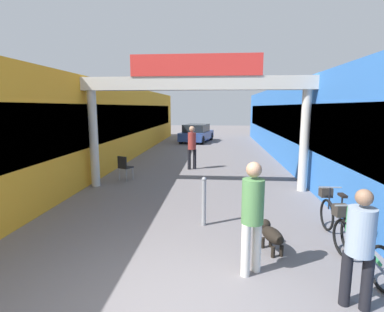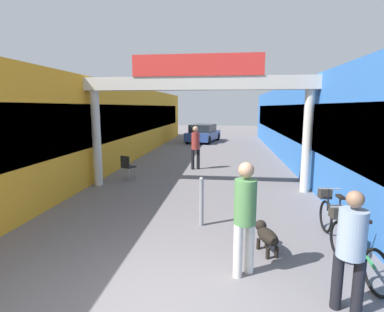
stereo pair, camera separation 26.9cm
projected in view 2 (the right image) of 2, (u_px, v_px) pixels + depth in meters
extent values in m
cube|color=gold|center=(105.00, 124.00, 14.76)|extent=(3.00, 26.00, 3.61)
cube|color=black|center=(134.00, 120.00, 14.56)|extent=(0.04, 23.40, 1.44)
cube|color=blue|center=(320.00, 125.00, 13.56)|extent=(3.00, 26.00, 3.61)
cube|color=black|center=(287.00, 121.00, 13.71)|extent=(0.04, 23.40, 1.44)
cylinder|color=beige|center=(97.00, 139.00, 9.87)|extent=(0.28, 0.28, 3.12)
cylinder|color=beige|center=(307.00, 142.00, 9.08)|extent=(0.28, 0.28, 3.12)
cube|color=beige|center=(198.00, 83.00, 9.19)|extent=(7.40, 0.44, 0.40)
cube|color=red|center=(197.00, 65.00, 8.91)|extent=(3.96, 0.10, 0.64)
cylinder|color=silver|center=(238.00, 251.00, 4.59)|extent=(0.20, 0.20, 0.84)
cylinder|color=silver|center=(250.00, 247.00, 4.72)|extent=(0.20, 0.20, 0.84)
cylinder|color=#4C7F47|center=(245.00, 202.00, 4.53)|extent=(0.48, 0.48, 0.69)
sphere|color=tan|center=(246.00, 170.00, 4.45)|extent=(0.33, 0.33, 0.24)
cylinder|color=black|center=(358.00, 287.00, 3.76)|extent=(0.18, 0.18, 0.75)
cylinder|color=black|center=(337.00, 281.00, 3.88)|extent=(0.18, 0.18, 0.75)
cylinder|color=#8C9EB2|center=(352.00, 234.00, 3.71)|extent=(0.44, 0.44, 0.62)
sphere|color=#8C664C|center=(355.00, 199.00, 3.64)|extent=(0.28, 0.28, 0.21)
cylinder|color=black|center=(198.00, 159.00, 12.68)|extent=(0.18, 0.18, 0.85)
cylinder|color=black|center=(193.00, 159.00, 12.62)|extent=(0.18, 0.18, 0.85)
cylinder|color=#99332D|center=(196.00, 141.00, 12.52)|extent=(0.44, 0.44, 0.70)
sphere|color=tan|center=(196.00, 129.00, 12.44)|extent=(0.31, 0.31, 0.24)
ellipsoid|color=black|center=(268.00, 236.00, 5.35)|extent=(0.47, 0.68, 0.25)
sphere|color=black|center=(261.00, 226.00, 5.61)|extent=(0.27, 0.27, 0.21)
sphere|color=white|center=(263.00, 233.00, 5.53)|extent=(0.19, 0.19, 0.15)
cylinder|color=black|center=(258.00, 244.00, 5.55)|extent=(0.09, 0.09, 0.20)
cylinder|color=black|center=(266.00, 243.00, 5.58)|extent=(0.09, 0.09, 0.20)
cylinder|color=black|center=(268.00, 253.00, 5.19)|extent=(0.09, 0.09, 0.20)
cylinder|color=black|center=(276.00, 252.00, 5.22)|extent=(0.09, 0.09, 0.20)
torus|color=black|center=(340.00, 240.00, 5.16)|extent=(0.14, 0.67, 0.67)
torus|color=black|center=(377.00, 273.00, 4.15)|extent=(0.14, 0.67, 0.67)
cube|color=#338C4C|center=(357.00, 244.00, 4.63)|extent=(0.17, 0.94, 0.34)
cylinder|color=#338C4C|center=(363.00, 234.00, 4.47)|extent=(0.04, 0.04, 0.42)
cube|color=black|center=(365.00, 220.00, 4.44)|extent=(0.13, 0.23, 0.05)
cylinder|color=#338C4C|center=(343.00, 221.00, 5.04)|extent=(0.04, 0.04, 0.46)
cylinder|color=gray|center=(345.00, 207.00, 5.00)|extent=(0.46, 0.09, 0.03)
cube|color=#332D28|center=(338.00, 212.00, 5.22)|extent=(0.27, 0.23, 0.20)
torus|color=black|center=(326.00, 216.00, 6.29)|extent=(0.08, 0.67, 0.67)
torus|color=black|center=(347.00, 237.00, 5.29)|extent=(0.08, 0.67, 0.67)
cube|color=black|center=(336.00, 217.00, 5.76)|extent=(0.08, 0.94, 0.34)
cylinder|color=black|center=(340.00, 208.00, 5.60)|extent=(0.03, 0.03, 0.42)
cube|color=black|center=(340.00, 197.00, 5.57)|extent=(0.11, 0.22, 0.05)
cylinder|color=black|center=(328.00, 200.00, 6.17)|extent=(0.03, 0.03, 0.46)
cylinder|color=gray|center=(329.00, 189.00, 6.13)|extent=(0.46, 0.05, 0.03)
cube|color=#332D28|center=(325.00, 193.00, 6.35)|extent=(0.25, 0.21, 0.20)
cylinder|color=gray|center=(201.00, 203.00, 6.60)|extent=(0.10, 0.10, 1.02)
sphere|color=gray|center=(202.00, 179.00, 6.51)|extent=(0.10, 0.10, 0.10)
cylinder|color=gray|center=(129.00, 172.00, 11.09)|extent=(0.04, 0.04, 0.45)
cylinder|color=gray|center=(136.00, 173.00, 10.91)|extent=(0.04, 0.04, 0.45)
cylinder|color=gray|center=(122.00, 174.00, 10.80)|extent=(0.04, 0.04, 0.45)
cylinder|color=gray|center=(129.00, 175.00, 10.63)|extent=(0.04, 0.04, 0.45)
cube|color=black|center=(129.00, 167.00, 10.82)|extent=(0.53, 0.53, 0.04)
cube|color=black|center=(125.00, 162.00, 10.63)|extent=(0.38, 0.21, 0.40)
cube|color=#2D478C|center=(203.00, 135.00, 22.68)|extent=(2.49, 4.26, 0.60)
cube|color=#1E2328|center=(203.00, 128.00, 22.44)|extent=(1.97, 2.46, 0.55)
cylinder|color=black|center=(199.00, 136.00, 24.31)|extent=(0.31, 0.63, 0.60)
cylinder|color=black|center=(218.00, 136.00, 23.83)|extent=(0.31, 0.63, 0.60)
cylinder|color=black|center=(187.00, 139.00, 21.59)|extent=(0.31, 0.63, 0.60)
cylinder|color=black|center=(209.00, 140.00, 21.10)|extent=(0.31, 0.63, 0.60)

